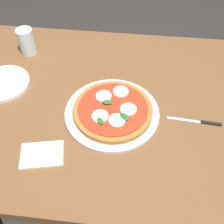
# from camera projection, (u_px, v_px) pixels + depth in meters

# --- Properties ---
(ground_plane) EXTENTS (6.00, 6.00, 0.00)m
(ground_plane) POSITION_uv_depth(u_px,v_px,m) (105.00, 190.00, 1.55)
(ground_plane) COLOR #2D2B28
(dining_table) EXTENTS (1.12, 0.86, 0.74)m
(dining_table) POSITION_uv_depth(u_px,v_px,m) (101.00, 121.00, 1.07)
(dining_table) COLOR brown
(dining_table) RESTS_ON ground_plane
(serving_tray) EXTENTS (0.32, 0.32, 0.01)m
(serving_tray) POSITION_uv_depth(u_px,v_px,m) (112.00, 113.00, 0.94)
(serving_tray) COLOR silver
(serving_tray) RESTS_ON dining_table
(pizza) EXTENTS (0.27, 0.27, 0.03)m
(pizza) POSITION_uv_depth(u_px,v_px,m) (113.00, 110.00, 0.93)
(pizza) COLOR #B27033
(pizza) RESTS_ON serving_tray
(plate_white) EXTENTS (0.20, 0.20, 0.01)m
(plate_white) POSITION_uv_depth(u_px,v_px,m) (4.00, 83.00, 1.03)
(plate_white) COLOR white
(plate_white) RESTS_ON dining_table
(napkin) EXTENTS (0.15, 0.12, 0.01)m
(napkin) POSITION_uv_depth(u_px,v_px,m) (42.00, 155.00, 0.83)
(napkin) COLOR white
(napkin) RESTS_ON dining_table
(knife) EXTENTS (0.18, 0.02, 0.01)m
(knife) POSITION_uv_depth(u_px,v_px,m) (201.00, 122.00, 0.92)
(knife) COLOR black
(knife) RESTS_ON dining_table
(glass_cup) EXTENTS (0.07, 0.07, 0.11)m
(glass_cup) POSITION_uv_depth(u_px,v_px,m) (27.00, 41.00, 1.13)
(glass_cup) COLOR silver
(glass_cup) RESTS_ON dining_table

